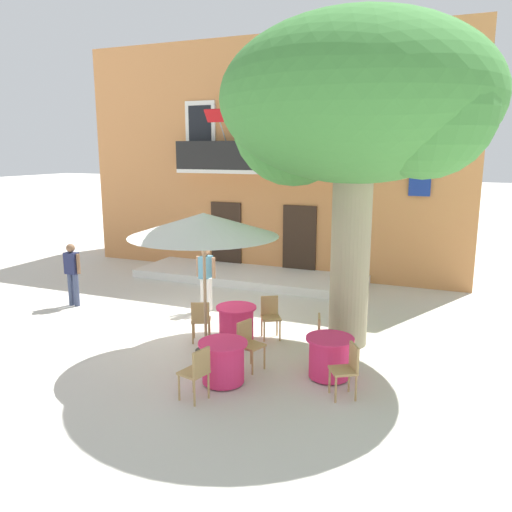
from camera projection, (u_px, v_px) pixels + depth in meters
ground_plane at (207, 320)px, 12.33m from camera, size 120.00×120.00×0.00m
building_facade at (283, 158)px, 18.09m from camera, size 13.00×5.09×7.50m
entrance_step_platform at (249, 276)px, 16.03m from camera, size 7.20×2.22×0.25m
plane_tree at (352, 108)px, 9.93m from camera, size 5.53×4.86×6.60m
cafe_table_near_tree at (236, 323)px, 10.91m from camera, size 0.86×0.86×0.76m
cafe_chair_near_tree_0 at (270, 314)px, 11.06m from camera, size 0.55×0.55×0.91m
cafe_chair_near_tree_1 at (201, 318)px, 10.78m from camera, size 0.53×0.53×0.91m
cafe_table_middle at (330, 357)px, 9.12m from camera, size 0.86×0.86×0.76m
cafe_chair_middle_0 at (348, 367)px, 8.38m from camera, size 0.55×0.55×0.91m
cafe_chair_middle_1 at (324, 335)px, 9.83m from camera, size 0.50×0.50×0.91m
cafe_table_front at (223, 362)px, 8.91m from camera, size 0.86×0.86×0.76m
cafe_chair_front_0 at (249, 342)px, 9.48m from camera, size 0.51×0.51×0.91m
cafe_chair_front_1 at (197, 370)px, 8.25m from camera, size 0.48×0.48×0.91m
cafe_umbrella at (204, 225)px, 9.74m from camera, size 2.90×2.90×2.85m
pedestrian_near_entrance at (206, 275)px, 12.84m from camera, size 0.53×0.37×1.65m
pedestrian_mid_plaza at (72, 271)px, 13.26m from camera, size 0.53×0.23×1.65m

